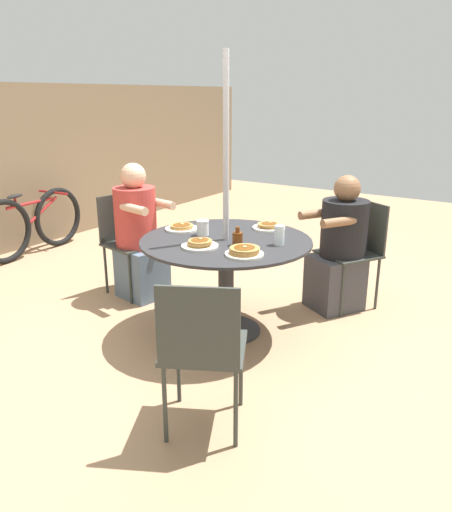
# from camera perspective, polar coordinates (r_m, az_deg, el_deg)

# --- Properties ---
(ground_plane) EXTENTS (12.00, 12.00, 0.00)m
(ground_plane) POSITION_cam_1_polar(r_m,az_deg,el_deg) (3.86, 0.00, -8.50)
(ground_plane) COLOR tan
(patio_table) EXTENTS (1.24, 1.24, 0.73)m
(patio_table) POSITION_cam_1_polar(r_m,az_deg,el_deg) (3.64, 0.00, -0.36)
(patio_table) COLOR #28282B
(patio_table) RESTS_ON ground
(umbrella_pole) EXTENTS (0.04, 0.04, 2.00)m
(umbrella_pole) POSITION_cam_1_polar(r_m,az_deg,el_deg) (3.53, 0.00, 6.22)
(umbrella_pole) COLOR #ADADB2
(umbrella_pole) RESTS_ON ground
(patio_chair_north) EXTENTS (0.58, 0.58, 0.88)m
(patio_chair_north) POSITION_cam_1_polar(r_m,az_deg,el_deg) (4.30, 14.69, 1.09)
(patio_chair_north) COLOR #333833
(patio_chair_north) RESTS_ON ground
(diner_north) EXTENTS (0.59, 0.56, 1.12)m
(diner_north) POSITION_cam_1_polar(r_m,az_deg,el_deg) (4.20, 12.87, 0.65)
(diner_north) COLOR #3D3D42
(diner_north) RESTS_ON ground
(patio_chair_east) EXTENTS (0.49, 0.49, 0.88)m
(patio_chair_east) POSITION_cam_1_polar(r_m,az_deg,el_deg) (4.54, -11.27, 2.20)
(patio_chair_east) COLOR #333833
(patio_chair_east) RESTS_ON ground
(diner_east) EXTENTS (0.43, 0.54, 1.18)m
(diner_east) POSITION_cam_1_polar(r_m,az_deg,el_deg) (4.40, -9.98, 2.08)
(diner_east) COLOR slate
(diner_east) RESTS_ON ground
(patio_chair_south) EXTENTS (0.57, 0.57, 0.88)m
(patio_chair_south) POSITION_cam_1_polar(r_m,az_deg,el_deg) (2.56, -2.76, -10.21)
(patio_chair_south) COLOR #333833
(patio_chair_south) RESTS_ON ground
(pancake_plate_a) EXTENTS (0.25, 0.25, 0.05)m
(pancake_plate_a) POSITION_cam_1_polar(r_m,az_deg,el_deg) (3.87, -5.09, 3.25)
(pancake_plate_a) COLOR silver
(pancake_plate_a) RESTS_ON patio_table
(pancake_plate_b) EXTENTS (0.25, 0.25, 0.06)m
(pancake_plate_b) POSITION_cam_1_polar(r_m,az_deg,el_deg) (3.89, 4.92, 3.37)
(pancake_plate_b) COLOR silver
(pancake_plate_b) RESTS_ON patio_table
(pancake_plate_c) EXTENTS (0.25, 0.25, 0.06)m
(pancake_plate_c) POSITION_cam_1_polar(r_m,az_deg,el_deg) (3.41, -3.02, 1.35)
(pancake_plate_c) COLOR silver
(pancake_plate_c) RESTS_ON patio_table
(pancake_plate_d) EXTENTS (0.25, 0.25, 0.07)m
(pancake_plate_d) POSITION_cam_1_polar(r_m,az_deg,el_deg) (3.23, 2.11, 0.49)
(pancake_plate_d) COLOR silver
(pancake_plate_d) RESTS_ON patio_table
(syrup_bottle) EXTENTS (0.09, 0.07, 0.13)m
(syrup_bottle) POSITION_cam_1_polar(r_m,az_deg,el_deg) (3.44, 1.34, 2.04)
(syrup_bottle) COLOR #602D0F
(syrup_bottle) RESTS_ON patio_table
(coffee_cup) EXTENTS (0.09, 0.09, 0.11)m
(coffee_cup) POSITION_cam_1_polar(r_m,az_deg,el_deg) (3.69, -2.71, 3.23)
(coffee_cup) COLOR white
(coffee_cup) RESTS_ON patio_table
(drinking_glass_a) EXTENTS (0.07, 0.07, 0.14)m
(drinking_glass_a) POSITION_cam_1_polar(r_m,az_deg,el_deg) (3.47, 6.11, 2.37)
(drinking_glass_a) COLOR silver
(drinking_glass_a) RESTS_ON patio_table
(bicycle) EXTENTS (1.45, 0.44, 0.71)m
(bicycle) POSITION_cam_1_polar(r_m,az_deg,el_deg) (5.98, -21.22, 3.52)
(bicycle) COLOR black
(bicycle) RESTS_ON ground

